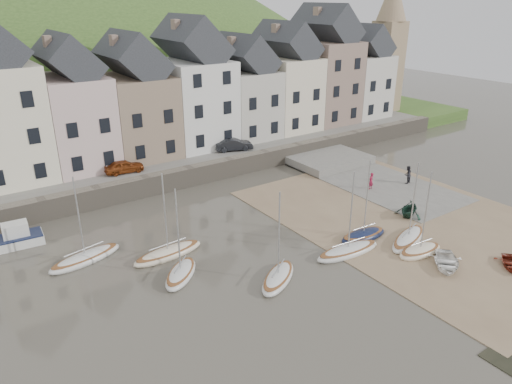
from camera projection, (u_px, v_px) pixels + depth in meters
ground at (306, 260)px, 32.45m from camera, size 160.00×160.00×0.00m
quay_land at (131, 141)px, 56.42m from camera, size 90.00×30.00×1.50m
quay_street at (173, 160)px, 47.40m from camera, size 70.00×7.00×0.10m
seawall at (190, 176)px, 44.99m from camera, size 70.00×1.20×1.80m
beach at (411, 220)px, 38.25m from camera, size 18.00×26.00×0.06m
slipway at (370, 180)px, 46.41m from camera, size 8.00×18.00×0.12m
hillside at (54, 212)px, 82.18m from camera, size 134.40×84.00×84.00m
townhouse_terrace at (170, 94)px, 48.77m from camera, size 61.05×8.00×13.93m
church_spire at (389, 40)px, 64.65m from camera, size 4.00×4.00×18.00m
sailboat_0 at (85, 258)px, 32.24m from camera, size 5.39×2.60×6.32m
sailboat_1 at (181, 273)px, 30.44m from camera, size 3.85×3.80×6.32m
sailboat_2 at (168, 253)px, 32.86m from camera, size 5.32×1.92×6.32m
sailboat_3 at (278, 277)px, 30.00m from camera, size 4.36×3.60×6.32m
sailboat_4 at (348, 251)px, 33.13m from camera, size 5.35×1.92×6.32m
sailboat_5 at (363, 235)px, 35.28m from camera, size 4.09×1.71×6.32m
sailboat_6 at (408, 238)px, 34.81m from camera, size 5.25×3.06×6.32m
sailboat_7 at (420, 251)px, 33.13m from camera, size 3.80×1.75×6.32m
motorboat_0 at (9, 240)px, 33.94m from camera, size 5.01×2.11×1.70m
rowboat_white at (446, 262)px, 31.45m from camera, size 4.01×3.93×0.68m
rowboat_green at (409, 209)px, 38.51m from camera, size 3.11×2.88×1.35m
rowboat_red at (512, 264)px, 31.37m from camera, size 3.16×3.14×0.54m
person_red at (371, 181)px, 43.79m from camera, size 0.62×0.46×1.57m
person_dark at (407, 175)px, 45.10m from camera, size 0.98×0.85×1.71m
car_left at (124, 166)px, 43.58m from camera, size 3.65×1.77×1.20m
car_right at (234, 144)px, 49.84m from camera, size 4.16×2.57×1.29m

